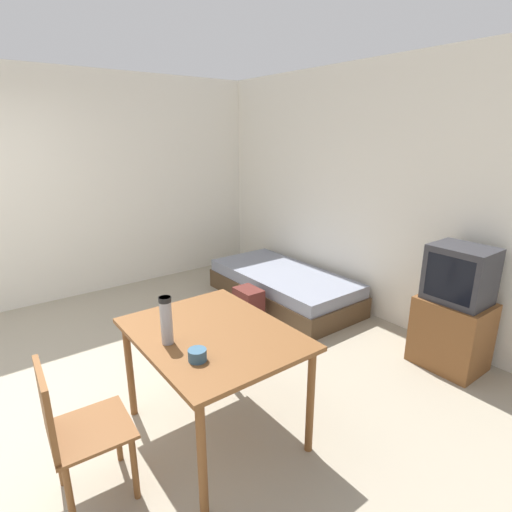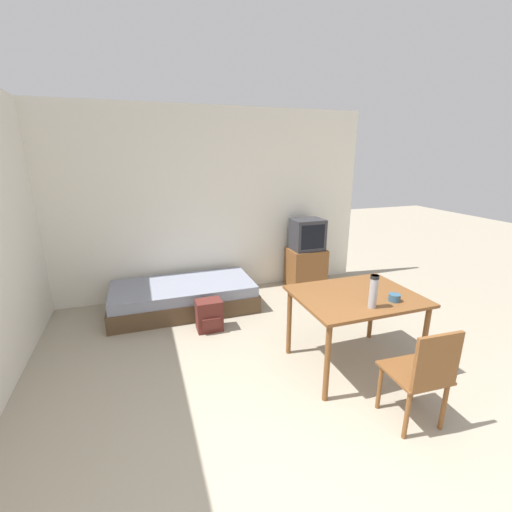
% 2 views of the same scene
% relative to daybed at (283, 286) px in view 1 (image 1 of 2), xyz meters
% --- Properties ---
extents(wall_back, '(5.14, 0.06, 2.70)m').
position_rel_daybed_xyz_m(wall_back, '(0.37, 0.57, 1.17)').
color(wall_back, silver).
rests_on(wall_back, ground_plane).
extents(wall_left, '(0.06, 4.76, 2.70)m').
position_rel_daybed_xyz_m(wall_left, '(-1.73, -1.34, 1.17)').
color(wall_left, silver).
rests_on(wall_left, ground_plane).
extents(daybed, '(1.93, 0.93, 0.37)m').
position_rel_daybed_xyz_m(daybed, '(0.00, 0.00, 0.00)').
color(daybed, '#4C3823').
rests_on(daybed, ground_plane).
extents(tv, '(0.56, 0.45, 1.10)m').
position_rel_daybed_xyz_m(tv, '(1.97, 0.23, 0.33)').
color(tv, brown).
rests_on(tv, ground_plane).
extents(dining_table, '(1.15, 0.90, 0.76)m').
position_rel_daybed_xyz_m(dining_table, '(1.43, -1.85, 0.49)').
color(dining_table, brown).
rests_on(dining_table, ground_plane).
extents(wooden_chair, '(0.43, 0.43, 0.86)m').
position_rel_daybed_xyz_m(wooden_chair, '(1.44, -2.73, 0.30)').
color(wooden_chair, brown).
rests_on(wooden_chair, ground_plane).
extents(thermos_flask, '(0.07, 0.07, 0.30)m').
position_rel_daybed_xyz_m(thermos_flask, '(1.39, -2.14, 0.74)').
color(thermos_flask, '#99999E').
rests_on(thermos_flask, dining_table).
extents(mate_bowl, '(0.10, 0.10, 0.07)m').
position_rel_daybed_xyz_m(mate_bowl, '(1.67, -2.09, 0.61)').
color(mate_bowl, '#335670').
rests_on(mate_bowl, dining_table).
extents(backpack, '(0.31, 0.25, 0.38)m').
position_rel_daybed_xyz_m(backpack, '(0.22, -0.68, 0.01)').
color(backpack, '#56231E').
rests_on(backpack, ground_plane).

